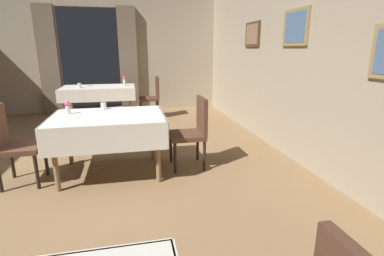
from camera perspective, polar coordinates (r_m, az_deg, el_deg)
name	(u,v)px	position (r m, az deg, el deg)	size (l,w,h in m)	color
ground	(57,180)	(3.89, -25.14, -9.27)	(10.08, 10.08, 0.00)	olive
wall_right	(307,51)	(4.14, 21.87, 13.98)	(0.16, 8.40, 3.00)	tan
wall_back	(89,50)	(7.69, -19.69, 14.36)	(6.40, 0.27, 3.00)	tan
dining_table_mid	(108,123)	(3.66, -16.23, 0.93)	(1.35, 1.02, 0.75)	olive
dining_table_far	(99,91)	(6.61, -17.99, 7.07)	(1.54, 0.95, 0.75)	olive
chair_mid_right	(193,129)	(3.76, 0.21, -0.21)	(0.44, 0.44, 0.93)	black
chair_mid_left	(12,142)	(3.83, -32.16, -2.32)	(0.45, 0.44, 0.93)	black
chair_far_right	(152,95)	(6.69, -7.88, 6.48)	(0.44, 0.44, 0.93)	black
flower_vase_mid	(68,107)	(3.85, -23.45, 3.85)	(0.07, 0.07, 0.17)	silver
glass_mid_b	(104,106)	(4.00, -17.14, 4.19)	(0.07, 0.07, 0.09)	silver
flower_vase_far	(124,81)	(6.61, -13.28, 9.14)	(0.07, 0.07, 0.20)	silver
plate_far_b	(87,85)	(6.85, -20.08, 7.94)	(0.23, 0.23, 0.01)	white
glass_far_c	(80,85)	(6.47, -21.41, 7.86)	(0.07, 0.07, 0.10)	silver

